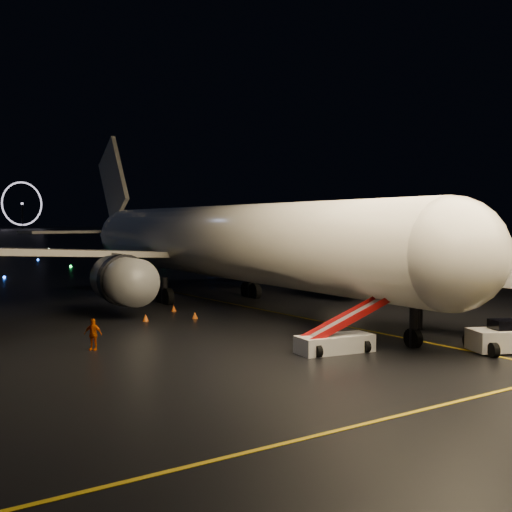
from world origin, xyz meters
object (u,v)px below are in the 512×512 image
object	(u,v)px
belt_loader	(335,325)
crew_c	(93,334)
airliner	(201,203)
pushback_tug	(504,336)

from	to	relation	value
belt_loader	crew_c	bearing A→B (deg)	152.27
airliner	crew_c	bearing A→B (deg)	-130.54
belt_loader	crew_c	distance (m)	14.15
pushback_tug	crew_c	distance (m)	23.99
pushback_tug	belt_loader	xyz separation A→B (m)	(-8.26, 5.40, 0.67)
belt_loader	crew_c	world-z (taller)	belt_loader
belt_loader	crew_c	xyz separation A→B (m)	(-11.31, 8.47, -0.66)
crew_c	pushback_tug	bearing A→B (deg)	9.04
pushback_tug	crew_c	world-z (taller)	crew_c
pushback_tug	belt_loader	world-z (taller)	belt_loader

